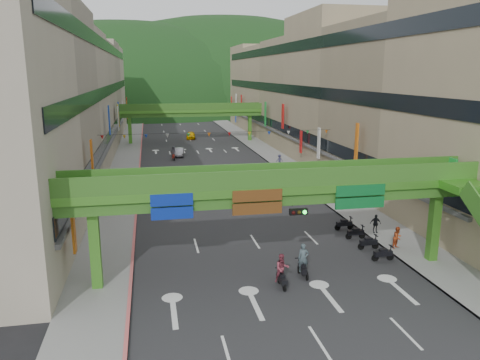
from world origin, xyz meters
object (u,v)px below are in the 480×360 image
Objects in this scene: car_silver at (179,152)px; scooter_rider_mid at (282,270)px; overpass_near at (295,198)px; scooter_rider_near at (303,261)px; car_yellow at (191,135)px; pedestrian_red at (397,239)px.

scooter_rider_mid is at bearing -79.27° from car_silver.
scooter_rider_mid is at bearing -130.29° from overpass_near.
scooter_rider_near is 64.23m from car_yellow.
scooter_rider_near is 0.52× the size of car_yellow.
car_silver is 2.41× the size of pedestrian_red.
pedestrian_red is at bearing 20.54° from scooter_rider_near.
scooter_rider_near is 8.77m from pedestrian_red.
overpass_near is 10.35m from pedestrian_red.
scooter_rider_near is (0.66, -0.07, -4.16)m from overpass_near.
car_yellow is at bearing 89.65° from scooter_rider_mid.
overpass_near reaches higher than scooter_rider_mid.
scooter_rider_near is 0.56× the size of car_silver.
car_yellow reaches higher than car_silver.
scooter_rider_near is at bearing -77.02° from car_silver.
car_silver is (-3.08, 46.63, -0.46)m from scooter_rider_mid.
scooter_rider_near reaches higher than scooter_rider_mid.
overpass_near is at bearing 171.73° from pedestrian_red.
overpass_near is at bearing 174.10° from scooter_rider_near.
pedestrian_red is (9.53, -61.14, 0.08)m from car_yellow.
scooter_rider_near is at bearing -5.90° from overpass_near.
scooter_rider_mid is at bearing -83.96° from car_yellow.
overpass_near is 6.63× the size of car_yellow.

